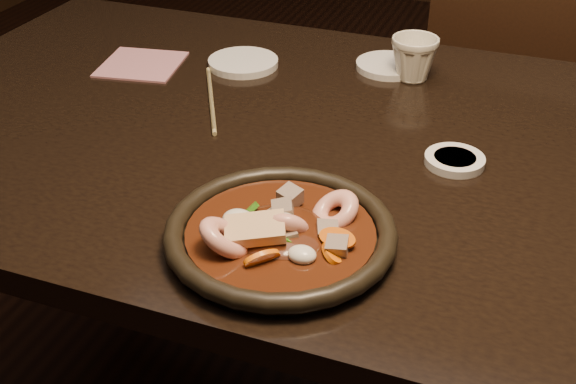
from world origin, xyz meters
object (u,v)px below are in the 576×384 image
(tea_cup, at_px, (414,57))
(plate, at_px, (281,234))
(table, at_px, (343,181))
(chair, at_px, (512,122))

(tea_cup, bearing_deg, plate, -94.83)
(table, bearing_deg, tea_cup, 79.46)
(table, relative_size, tea_cup, 18.69)
(table, xyz_separation_m, tea_cup, (0.05, 0.26, 0.12))
(plate, bearing_deg, chair, 77.24)
(plate, height_order, tea_cup, tea_cup)
(tea_cup, bearing_deg, chair, 67.99)
(table, distance_m, chair, 0.76)
(table, height_order, plate, plate)
(table, bearing_deg, chair, 72.13)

